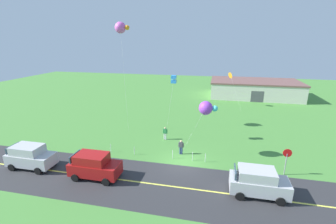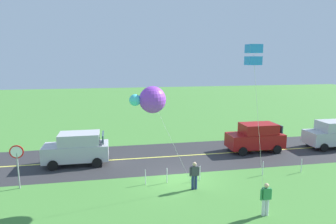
{
  "view_description": "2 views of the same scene",
  "coord_description": "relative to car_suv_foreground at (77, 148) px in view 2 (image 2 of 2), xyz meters",
  "views": [
    {
      "loc": [
        2.93,
        -20.2,
        11.62
      ],
      "look_at": [
        -1.76,
        1.4,
        4.77
      ],
      "focal_mm": 24.63,
      "sensor_mm": 36.0,
      "label": 1
    },
    {
      "loc": [
        3.96,
        17.06,
        7.28
      ],
      "look_at": [
        0.94,
        1.1,
        4.37
      ],
      "focal_mm": 31.6,
      "sensor_mm": 36.0,
      "label": 2
    }
  ],
  "objects": [
    {
      "name": "stop_sign",
      "position": [
        2.85,
        3.53,
        0.65
      ],
      "size": [
        0.76,
        0.08,
        2.56
      ],
      "color": "gray",
      "rests_on": "ground"
    },
    {
      "name": "asphalt_road",
      "position": [
        -6.49,
        -0.38,
        -1.15
      ],
      "size": [
        120.0,
        7.0,
        0.0
      ],
      "primitive_type": "cube",
      "color": "#2D2D30",
      "rests_on": "ground"
    },
    {
      "name": "ground_plane",
      "position": [
        -6.49,
        3.62,
        -1.2
      ],
      "size": [
        120.0,
        120.0,
        0.1
      ],
      "primitive_type": "cube",
      "color": "#478438"
    },
    {
      "name": "fence_post_2",
      "position": [
        -7.61,
        4.32,
        -0.7
      ],
      "size": [
        0.05,
        0.05,
        0.9
      ],
      "primitive_type": "cylinder",
      "color": "silver",
      "rests_on": "ground"
    },
    {
      "name": "car_suv_foreground",
      "position": [
        0.0,
        0.0,
        0.0
      ],
      "size": [
        4.4,
        2.12,
        2.24
      ],
      "color": "#B7B7BC",
      "rests_on": "ground"
    },
    {
      "name": "fence_post_4",
      "position": [
        -4.28,
        4.32,
        -0.7
      ],
      "size": [
        0.05,
        0.05,
        0.9
      ],
      "primitive_type": "cylinder",
      "color": "silver",
      "rests_on": "ground"
    },
    {
      "name": "car_parked_west_far",
      "position": [
        -20.48,
        -0.21,
        0.0
      ],
      "size": [
        4.4,
        2.12,
        2.24
      ],
      "color": "#B7B7BC",
      "rests_on": "ground"
    },
    {
      "name": "fence_post_3",
      "position": [
        -5.57,
        4.32,
        -0.7
      ],
      "size": [
        0.05,
        0.05,
        0.9
      ],
      "primitive_type": "cylinder",
      "color": "silver",
      "rests_on": "ground"
    },
    {
      "name": "kite_blue_mid",
      "position": [
        -4.49,
        5.72,
        4.07
      ],
      "size": [
        3.58,
        1.4,
        5.93
      ],
      "color": "silver",
      "rests_on": "ground"
    },
    {
      "name": "person_adult_companion",
      "position": [
        -6.93,
        5.47,
        -0.29
      ],
      "size": [
        0.58,
        0.22,
        1.6
      ],
      "rotation": [
        0.0,
        0.0,
        0.54
      ],
      "color": "navy",
      "rests_on": "ground"
    },
    {
      "name": "person_adult_near",
      "position": [
        -9.44,
        8.86,
        -0.29
      ],
      "size": [
        0.58,
        0.22,
        1.6
      ],
      "rotation": [
        0.0,
        0.0,
        1.33
      ],
      "color": "silver",
      "rests_on": "ground"
    },
    {
      "name": "fence_post_0",
      "position": [
        -14.48,
        4.32,
        -0.7
      ],
      "size": [
        0.05,
        0.05,
        0.9
      ],
      "primitive_type": "cylinder",
      "color": "silver",
      "rests_on": "ground"
    },
    {
      "name": "fence_post_1",
      "position": [
        -11.77,
        4.32,
        -0.7
      ],
      "size": [
        0.05,
        0.05,
        0.9
      ],
      "primitive_type": "cylinder",
      "color": "silver",
      "rests_on": "ground"
    },
    {
      "name": "car_parked_west_near",
      "position": [
        -13.69,
        -0.47,
        0.0
      ],
      "size": [
        4.4,
        2.12,
        2.24
      ],
      "color": "maroon",
      "rests_on": "ground"
    },
    {
      "name": "road_centre_stripe",
      "position": [
        -6.49,
        -0.38,
        -1.15
      ],
      "size": [
        120.0,
        0.16,
        0.0
      ],
      "primitive_type": "cube",
      "color": "#E5E04C",
      "rests_on": "asphalt_road"
    },
    {
      "name": "kite_red_low",
      "position": [
        -8.44,
        8.9,
        6.29
      ],
      "size": [
        1.29,
        0.56,
        7.89
      ],
      "color": "silver",
      "rests_on": "ground"
    }
  ]
}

